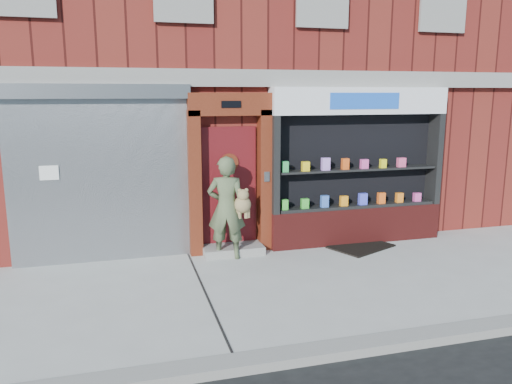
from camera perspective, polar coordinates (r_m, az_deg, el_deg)
name	(u,v)px	position (r m, az deg, el deg)	size (l,w,h in m)	color
ground	(304,283)	(7.90, 5.53, -10.27)	(80.00, 80.00, 0.00)	#9E9E99
curb	(371,345)	(6.10, 13.05, -16.69)	(60.00, 0.30, 0.12)	gray
building	(223,49)	(13.17, -3.82, 16.03)	(12.00, 8.16, 8.00)	maroon
shutter_bay	(99,163)	(8.87, -17.46, 3.13)	(3.10, 0.30, 3.04)	gray
red_door_bay	(230,174)	(9.04, -2.97, 2.10)	(1.52, 0.58, 2.90)	#4F1B0D
pharmacy_bay	(357,173)	(9.84, 11.44, 2.14)	(3.50, 0.41, 3.00)	#5E1816
woman	(228,207)	(8.76, -3.27, -1.78)	(0.81, 0.61, 1.83)	#4C583A
doormat	(361,246)	(9.79, 11.89, -6.10)	(1.13, 0.79, 0.03)	black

